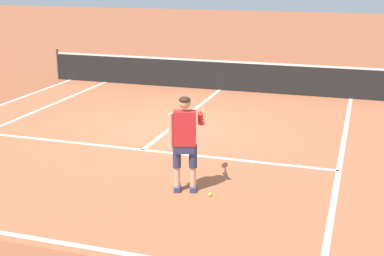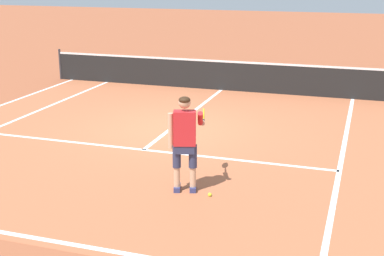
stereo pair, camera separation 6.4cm
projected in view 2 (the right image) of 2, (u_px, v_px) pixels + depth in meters
ground_plane at (172, 128)px, 13.27m from camera, size 80.00×80.00×0.00m
court_inner_surface at (162, 136)px, 12.68m from camera, size 10.98×10.99×0.00m
line_baseline at (30, 237)px, 7.85m from camera, size 10.98×0.10×0.01m
line_service at (144, 150)px, 11.67m from camera, size 8.23×0.10×0.01m
line_centre_service at (190, 114)px, 14.58m from camera, size 0.10×6.40×0.01m
line_singles_left at (14, 121)px, 13.91m from camera, size 0.10×10.59×0.01m
line_singles_right at (343, 153)px, 11.44m from camera, size 0.10×10.59×0.01m
tennis_net at (221, 75)px, 17.36m from camera, size 11.96×0.08×1.07m
tennis_player at (185, 137)px, 9.24m from camera, size 0.58×1.22×1.71m
tennis_ball_near_feet at (210, 195)px, 9.26m from camera, size 0.07×0.07×0.07m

